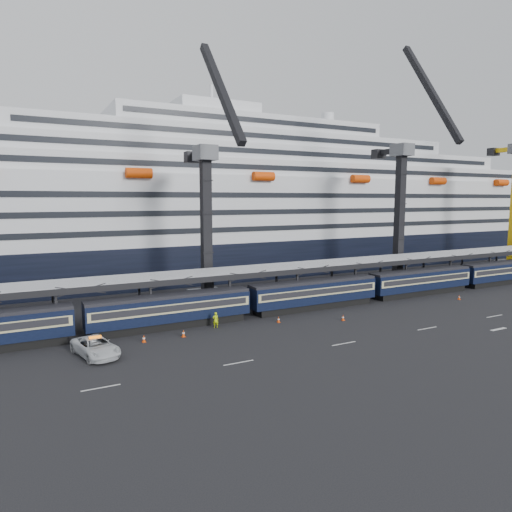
# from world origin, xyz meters

# --- Properties ---
(ground) EXTENTS (260.00, 260.00, 0.00)m
(ground) POSITION_xyz_m (0.00, 0.00, 0.00)
(ground) COLOR black
(ground) RESTS_ON ground
(lane_markings) EXTENTS (111.00, 4.27, 0.02)m
(lane_markings) POSITION_xyz_m (8.15, -5.23, 0.01)
(lane_markings) COLOR beige
(lane_markings) RESTS_ON ground
(train) EXTENTS (133.05, 3.00, 4.05)m
(train) POSITION_xyz_m (-4.65, 10.00, 2.20)
(train) COLOR black
(train) RESTS_ON ground
(canopy) EXTENTS (130.00, 6.25, 5.53)m
(canopy) POSITION_xyz_m (0.00, 14.00, 5.25)
(canopy) COLOR gray
(canopy) RESTS_ON ground
(cruise_ship) EXTENTS (214.09, 28.84, 34.00)m
(cruise_ship) POSITION_xyz_m (-1.08, 45.99, 12.34)
(cruise_ship) COLOR black
(cruise_ship) RESTS_ON ground
(crane_dark_near) EXTENTS (4.50, 17.75, 35.08)m
(crane_dark_near) POSITION_xyz_m (-20.00, 18.59, 11.93)
(crane_dark_near) COLOR #484A4F
(crane_dark_near) RESTS_ON ground
(crane_dark_mid) EXTENTS (4.50, 18.24, 39.64)m
(crane_dark_mid) POSITION_xyz_m (15.00, 17.59, 13.36)
(crane_dark_mid) COLOR #484A4F
(crane_dark_mid) RESTS_ON ground
(pickup_truck) EXTENTS (4.33, 6.86, 1.77)m
(pickup_truck) POSITION_xyz_m (-37.22, 3.92, 0.88)
(pickup_truck) COLOR silver
(pickup_truck) RESTS_ON ground
(worker) EXTENTS (0.75, 0.58, 1.84)m
(worker) POSITION_xyz_m (-23.49, 7.50, 0.92)
(worker) COLOR #B6D90B
(worker) RESTS_ON ground
(traffic_cone_a) EXTENTS (0.39, 0.39, 0.78)m
(traffic_cone_a) POSITION_xyz_m (-32.15, 6.01, 0.39)
(traffic_cone_a) COLOR #DA3F06
(traffic_cone_a) RESTS_ON ground
(traffic_cone_b) EXTENTS (0.40, 0.40, 0.81)m
(traffic_cone_b) POSITION_xyz_m (-27.91, 5.87, 0.40)
(traffic_cone_b) COLOR #DA3F06
(traffic_cone_b) RESTS_ON ground
(traffic_cone_c) EXTENTS (0.36, 0.36, 0.72)m
(traffic_cone_c) POSITION_xyz_m (-15.84, 6.19, 0.36)
(traffic_cone_c) COLOR #DA3F06
(traffic_cone_c) RESTS_ON ground
(traffic_cone_d) EXTENTS (0.37, 0.37, 0.74)m
(traffic_cone_d) POSITION_xyz_m (-8.38, 3.27, 0.36)
(traffic_cone_d) COLOR #DA3F06
(traffic_cone_d) RESTS_ON ground
(traffic_cone_e) EXTENTS (0.36, 0.36, 0.71)m
(traffic_cone_e) POSITION_xyz_m (14.30, 4.72, 0.35)
(traffic_cone_e) COLOR #DA3F06
(traffic_cone_e) RESTS_ON ground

